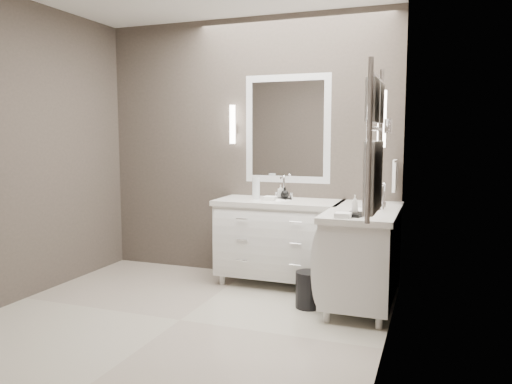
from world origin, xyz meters
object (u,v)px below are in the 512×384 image
(vanity_back, at_px, (279,236))
(waste_bin, at_px, (308,290))
(towel_ladder, at_px, (374,151))
(vanity_right, at_px, (363,250))

(vanity_back, xyz_separation_m, waste_bin, (0.45, -0.58, -0.33))
(towel_ladder, bearing_deg, vanity_right, 99.84)
(waste_bin, bearing_deg, towel_ladder, -58.22)
(towel_ladder, bearing_deg, waste_bin, 121.78)
(vanity_back, bearing_deg, waste_bin, -51.95)
(vanity_back, distance_m, waste_bin, 0.80)
(vanity_back, height_order, waste_bin, vanity_back)
(vanity_back, bearing_deg, vanity_right, -20.38)
(vanity_right, relative_size, waste_bin, 3.93)
(towel_ladder, bearing_deg, vanity_back, 124.10)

